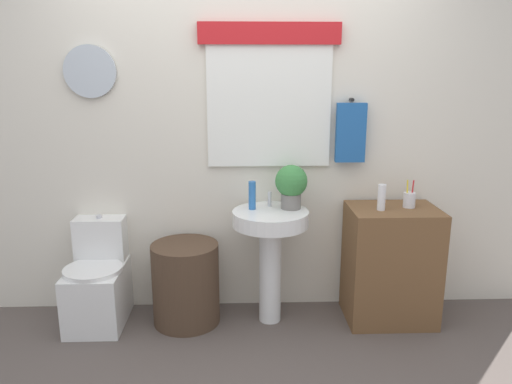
% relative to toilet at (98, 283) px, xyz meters
% --- Properties ---
extents(back_wall, '(4.40, 0.18, 2.60)m').
position_rel_toilet_xyz_m(back_wall, '(1.00, 0.27, 1.03)').
color(back_wall, silver).
rests_on(back_wall, ground_plane).
extents(toilet, '(0.38, 0.51, 0.72)m').
position_rel_toilet_xyz_m(toilet, '(0.00, 0.00, 0.00)').
color(toilet, white).
rests_on(toilet, ground_plane).
extents(laundry_hamper, '(0.45, 0.45, 0.56)m').
position_rel_toilet_xyz_m(laundry_hamper, '(0.60, -0.03, 0.00)').
color(laundry_hamper, '#4C3828').
rests_on(laundry_hamper, ground_plane).
extents(pedestal_sink, '(0.51, 0.51, 0.79)m').
position_rel_toilet_xyz_m(pedestal_sink, '(1.17, -0.03, 0.31)').
color(pedestal_sink, white).
rests_on(pedestal_sink, ground_plane).
extents(faucet, '(0.03, 0.03, 0.10)m').
position_rel_toilet_xyz_m(faucet, '(1.17, 0.09, 0.56)').
color(faucet, silver).
rests_on(faucet, pedestal_sink).
extents(wooden_cabinet, '(0.59, 0.44, 0.80)m').
position_rel_toilet_xyz_m(wooden_cabinet, '(2.00, -0.03, 0.12)').
color(wooden_cabinet, brown).
rests_on(wooden_cabinet, ground_plane).
extents(soap_bottle, '(0.05, 0.05, 0.19)m').
position_rel_toilet_xyz_m(soap_bottle, '(1.05, 0.02, 0.60)').
color(soap_bottle, '#2D6BB7').
rests_on(soap_bottle, pedestal_sink).
extents(potted_plant, '(0.22, 0.22, 0.30)m').
position_rel_toilet_xyz_m(potted_plant, '(1.31, 0.03, 0.68)').
color(potted_plant, slate).
rests_on(potted_plant, pedestal_sink).
extents(lotion_bottle, '(0.05, 0.05, 0.17)m').
position_rel_toilet_xyz_m(lotion_bottle, '(1.89, -0.07, 0.61)').
color(lotion_bottle, white).
rests_on(lotion_bottle, wooden_cabinet).
extents(toothbrush_cup, '(0.08, 0.08, 0.19)m').
position_rel_toilet_xyz_m(toothbrush_cup, '(2.10, -0.01, 0.57)').
color(toothbrush_cup, silver).
rests_on(toothbrush_cup, wooden_cabinet).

